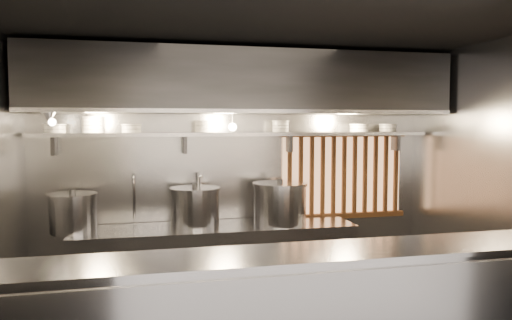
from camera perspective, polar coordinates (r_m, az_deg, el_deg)
name	(u,v)px	position (r m, az deg, el deg)	size (l,w,h in m)	color
ceiling	(270,28)	(4.33, 1.62, 14.87)	(4.50, 4.50, 0.00)	black
wall_back	(237,175)	(5.75, -2.24, -1.78)	(4.50, 4.50, 0.00)	gray
wall_right	(495,186)	(5.33, 25.69, -2.66)	(3.00, 3.00, 0.00)	gray
cooking_bench	(216,267)	(5.52, -4.59, -12.09)	(3.00, 0.70, 0.90)	#A1A1A6
bowl_shelf	(239,134)	(5.54, -1.90, 2.97)	(4.40, 0.34, 0.04)	#A1A1A6
exhaust_hood	(243,83)	(5.34, -1.44, 8.77)	(4.40, 0.81, 0.65)	#2D2D30
wood_screen	(343,175)	(6.09, 9.94, -1.69)	(1.56, 0.09, 1.04)	#F6AD6E
faucet_left	(134,188)	(5.52, -13.78, -3.11)	(0.04, 0.30, 0.50)	silver
faucet_right	(199,186)	(5.56, -6.54, -2.97)	(0.04, 0.30, 0.50)	silver
heat_lamp	(49,116)	(5.03, -22.56, 4.67)	(0.25, 0.35, 0.20)	#A1A1A6
pendant_bulb	(233,127)	(5.41, -2.69, 3.81)	(0.09, 0.09, 0.19)	#2D2D30
stock_pot_left	(73,213)	(5.39, -20.19, -5.66)	(0.62, 0.62, 0.44)	#A1A1A6
stock_pot_mid	(195,207)	(5.38, -6.97, -5.33)	(0.70, 0.70, 0.46)	#A1A1A6
stock_pot_right	(280,203)	(5.48, 2.76, -4.94)	(0.74, 0.74, 0.49)	#A1A1A6
bowl_stack_0	(55,128)	(5.50, -22.02, 3.36)	(0.23, 0.23, 0.09)	silver
bowl_stack_1	(93,125)	(5.45, -18.16, 3.85)	(0.23, 0.23, 0.17)	silver
bowl_stack_2	(132,128)	(5.43, -14.04, 3.53)	(0.22, 0.22, 0.09)	silver
bowl_stack_3	(204,126)	(5.48, -5.97, 3.84)	(0.22, 0.22, 0.13)	silver
bowl_stack_4	(281,126)	(5.65, 2.83, 3.87)	(0.20, 0.20, 0.13)	silver
bowl_stack_5	(359,128)	(5.99, 11.68, 3.62)	(0.23, 0.23, 0.09)	silver
bowl_stack_6	(388,128)	(6.16, 14.82, 3.58)	(0.21, 0.21, 0.09)	silver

